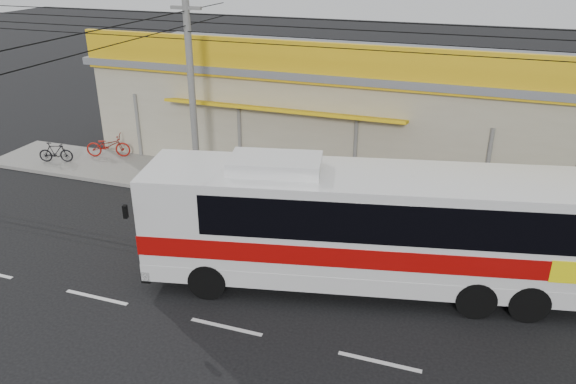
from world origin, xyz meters
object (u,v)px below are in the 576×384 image
at_px(coach_bus, 375,222).
at_px(utility_pole, 187,25).
at_px(motorbike_red, 108,146).
at_px(motorbike_dark, 56,152).

distance_m(coach_bus, utility_pole, 9.87).
bearing_deg(motorbike_red, utility_pole, -128.90).
relative_size(coach_bus, motorbike_red, 6.38).
distance_m(coach_bus, motorbike_dark, 16.00).
bearing_deg(utility_pole, motorbike_red, 160.18).
xyz_separation_m(coach_bus, motorbike_dark, (-15.18, 4.84, -1.44)).
bearing_deg(utility_pole, coach_bus, -28.30).
bearing_deg(coach_bus, motorbike_red, 142.80).
height_order(coach_bus, utility_pole, utility_pole).
relative_size(motorbike_red, motorbike_dark, 1.31).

